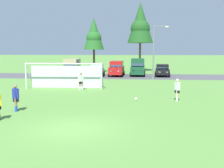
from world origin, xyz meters
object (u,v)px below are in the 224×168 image
at_px(player_defender_far, 177,90).
at_px(parked_car_slot_center_right, 162,70).
at_px(parked_car_slot_far_left, 72,67).
at_px(street_lamp, 155,52).
at_px(parked_car_slot_center, 138,67).
at_px(parked_car_slot_center_left, 117,68).
at_px(player_striker_near, 16,98).
at_px(player_midfield_center, 81,81).
at_px(soccer_ball, 136,99).
at_px(soccer_goal, 65,75).
at_px(parked_car_slot_left, 97,70).

height_order(player_defender_far, parked_car_slot_center_right, parked_car_slot_center_right).
xyz_separation_m(parked_car_slot_far_left, street_lamp, (11.45, -3.30, 2.19)).
bearing_deg(parked_car_slot_center, parked_car_slot_center_left, -168.90).
xyz_separation_m(player_striker_near, parked_car_slot_far_left, (-1.73, 22.76, 0.52)).
height_order(player_midfield_center, parked_car_slot_far_left, parked_car_slot_far_left).
xyz_separation_m(soccer_ball, soccer_goal, (-6.96, 6.27, 1.18)).
relative_size(player_striker_near, street_lamp, 0.24).
bearing_deg(parked_car_slot_left, street_lamp, -27.13).
bearing_deg(parked_car_slot_left, player_midfield_center, -88.28).
height_order(soccer_goal, street_lamp, street_lamp).
bearing_deg(parked_car_slot_center_left, player_midfield_center, -99.04).
bearing_deg(parked_car_slot_center_right, parked_car_slot_center_left, -179.96).
height_order(parked_car_slot_left, parked_car_slot_center, parked_car_slot_center).
xyz_separation_m(player_midfield_center, parked_car_slot_center, (5.44, 15.39, 0.52)).
xyz_separation_m(player_striker_near, player_midfield_center, (2.18, 9.40, 0.00)).
bearing_deg(player_defender_far, parked_car_slot_center_right, 87.77).
xyz_separation_m(soccer_ball, parked_car_slot_left, (-5.57, 19.23, 0.77)).
height_order(soccer_goal, parked_car_slot_center_left, soccer_goal).
bearing_deg(soccer_goal, parked_car_slot_center_right, 51.65).
height_order(player_striker_near, player_midfield_center, same).
relative_size(soccer_goal, player_striker_near, 4.55).
distance_m(parked_car_slot_center_left, parked_car_slot_center_right, 6.60).
distance_m(player_midfield_center, parked_car_slot_far_left, 13.93).
bearing_deg(parked_car_slot_center_right, soccer_goal, -128.35).
distance_m(player_striker_near, player_midfield_center, 9.65).
bearing_deg(player_defender_far, street_lamp, 92.39).
height_order(soccer_goal, parked_car_slot_far_left, soccer_goal).
bearing_deg(parked_car_slot_center, soccer_goal, -117.07).
xyz_separation_m(player_midfield_center, parked_car_slot_center_left, (2.35, 14.78, 0.29)).
xyz_separation_m(soccer_ball, parked_car_slot_center_right, (3.79, 19.87, 0.77)).
xyz_separation_m(parked_car_slot_center, parked_car_slot_center_right, (3.50, -0.60, -0.47)).
bearing_deg(soccer_goal, parked_car_slot_center, 62.93).
bearing_deg(street_lamp, soccer_ball, -98.99).
bearing_deg(soccer_goal, player_midfield_center, -33.21).
bearing_deg(parked_car_slot_center, player_defender_far, -82.36).
distance_m(parked_car_slot_far_left, parked_car_slot_center_right, 12.94).
bearing_deg(parked_car_slot_center_right, player_striker_near, -114.69).
relative_size(player_defender_far, parked_car_slot_center, 0.34).
height_order(player_striker_near, parked_car_slot_far_left, parked_car_slot_far_left).
height_order(parked_car_slot_far_left, parked_car_slot_center, same).
bearing_deg(player_midfield_center, player_striker_near, -103.04).
bearing_deg(parked_car_slot_center_right, parked_car_slot_left, -176.12).
height_order(parked_car_slot_far_left, parked_car_slot_center_right, parked_car_slot_far_left).
distance_m(player_striker_near, parked_car_slot_center, 25.94).
xyz_separation_m(soccer_ball, street_lamp, (2.40, 15.15, 3.42)).
distance_m(player_midfield_center, parked_car_slot_center, 16.33).
xyz_separation_m(parked_car_slot_center_right, street_lamp, (-1.40, -4.72, 2.66)).
height_order(player_striker_near, parked_car_slot_left, parked_car_slot_left).
bearing_deg(player_striker_near, parked_car_slot_center_left, 79.39).
bearing_deg(soccer_goal, parked_car_slot_left, 83.88).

